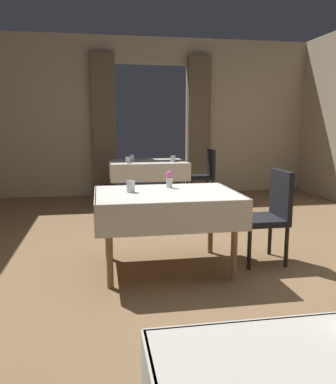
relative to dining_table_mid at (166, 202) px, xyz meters
name	(u,v)px	position (x,y,z in m)	size (l,w,h in m)	color
ground	(208,266)	(0.41, -0.02, -0.66)	(10.08, 10.08, 0.00)	olive
wall_back	(152,116)	(0.41, 4.16, 0.87)	(6.40, 0.27, 3.00)	beige
dining_table_mid	(166,202)	(0.00, 0.00, 0.00)	(1.33, 0.99, 0.75)	olive
dining_table_far	(148,167)	(0.20, 3.08, 0.00)	(1.30, 0.99, 0.75)	olive
chair_mid_right	(269,212)	(1.05, 0.02, -0.14)	(0.44, 0.44, 0.93)	black
chair_far_right	(204,173)	(1.23, 3.20, -0.14)	(0.44, 0.44, 0.93)	black
flower_vase_mid	(169,179)	(0.07, 0.26, 0.18)	(0.07, 0.07, 0.17)	silver
glass_mid_b	(131,187)	(-0.33, 0.05, 0.15)	(0.08, 0.08, 0.11)	silver
glass_far_a	(173,159)	(0.61, 2.91, 0.15)	(0.08, 0.08, 0.10)	silver
plate_far_b	(148,159)	(0.24, 3.34, 0.10)	(0.21, 0.21, 0.01)	white
glass_far_c	(128,160)	(-0.16, 2.80, 0.15)	(0.08, 0.08, 0.10)	silver
glass_far_d	(132,158)	(-0.07, 3.09, 0.15)	(0.07, 0.07, 0.12)	silver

